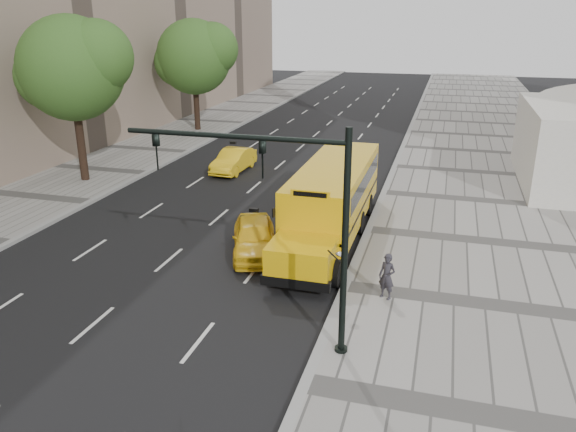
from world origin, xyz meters
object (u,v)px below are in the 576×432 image
(taxi_far, at_px, (234,160))
(pedestrian, at_px, (387,276))
(taxi_near, at_px, (254,237))
(traffic_signal, at_px, (292,212))
(tree_c, at_px, (195,56))
(tree_b, at_px, (73,68))
(school_bus, at_px, (333,195))

(taxi_far, relative_size, pedestrian, 2.65)
(taxi_near, distance_m, traffic_signal, 7.57)
(tree_c, xyz_separation_m, traffic_signal, (15.58, -28.06, -1.76))
(tree_c, relative_size, pedestrian, 5.58)
(tree_b, distance_m, taxi_near, 15.26)
(traffic_signal, bearing_deg, school_bus, 94.41)
(tree_c, distance_m, taxi_near, 25.84)
(school_bus, distance_m, pedestrian, 6.32)
(taxi_far, height_order, traffic_signal, traffic_signal)
(tree_c, xyz_separation_m, taxi_far, (7.14, -10.75, -5.17))
(taxi_near, distance_m, taxi_far, 12.48)
(tree_b, relative_size, taxi_far, 2.18)
(tree_c, height_order, taxi_near, tree_c)
(tree_c, bearing_deg, taxi_near, -60.70)
(taxi_far, bearing_deg, pedestrian, -50.23)
(taxi_far, bearing_deg, school_bus, -44.91)
(tree_c, xyz_separation_m, pedestrian, (17.83, -24.63, -4.93))
(school_bus, xyz_separation_m, traffic_signal, (0.69, -8.97, 2.33))
(school_bus, bearing_deg, pedestrian, -62.08)
(tree_c, distance_m, pedestrian, 30.80)
(tree_b, relative_size, traffic_signal, 1.41)
(taxi_near, xyz_separation_m, pedestrian, (5.43, -2.55, 0.22))
(tree_c, relative_size, taxi_near, 2.08)
(pedestrian, height_order, traffic_signal, traffic_signal)
(tree_b, bearing_deg, tree_c, 89.98)
(school_bus, relative_size, pedestrian, 7.44)
(taxi_near, distance_m, pedestrian, 6.00)
(school_bus, distance_m, traffic_signal, 9.29)
(taxi_near, relative_size, taxi_far, 1.01)
(taxi_far, bearing_deg, taxi_near, -62.97)
(tree_b, distance_m, taxi_far, 10.09)
(taxi_near, bearing_deg, tree_b, 130.89)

